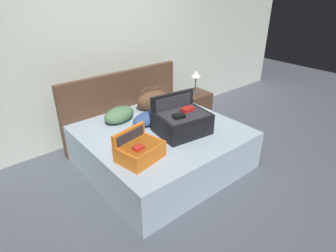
# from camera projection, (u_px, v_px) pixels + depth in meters

# --- Properties ---
(ground_plane) EXTENTS (12.00, 12.00, 0.00)m
(ground_plane) POSITION_uv_depth(u_px,v_px,m) (182.00, 177.00, 3.47)
(ground_plane) COLOR #4C515B
(back_wall) EXTENTS (8.00, 0.10, 2.60)m
(back_wall) POSITION_uv_depth(u_px,v_px,m) (106.00, 48.00, 4.01)
(back_wall) COLOR #B7C1B2
(back_wall) RESTS_ON ground
(bed) EXTENTS (1.82, 1.73, 0.50)m
(bed) POSITION_uv_depth(u_px,v_px,m) (162.00, 147.00, 3.63)
(bed) COLOR #99ADBC
(bed) RESTS_ON ground
(headboard) EXTENTS (1.86, 0.08, 1.03)m
(headboard) POSITION_uv_depth(u_px,v_px,m) (123.00, 106.00, 4.13)
(headboard) COLOR #4C3323
(headboard) RESTS_ON ground
(hard_case_large) EXTENTS (0.65, 0.55, 0.44)m
(hard_case_large) POSITION_uv_depth(u_px,v_px,m) (182.00, 121.00, 3.39)
(hard_case_large) COLOR black
(hard_case_large) RESTS_ON bed
(hard_case_medium) EXTENTS (0.50, 0.42, 0.30)m
(hard_case_medium) POSITION_uv_depth(u_px,v_px,m) (140.00, 150.00, 2.90)
(hard_case_medium) COLOR #D16619
(hard_case_medium) RESTS_ON bed
(duffel_bag) EXTENTS (0.54, 0.36, 0.34)m
(duffel_bag) POSITION_uv_depth(u_px,v_px,m) (153.00, 100.00, 4.00)
(duffel_bag) COLOR brown
(duffel_bag) RESTS_ON bed
(pillow_near_headboard) EXTENTS (0.48, 0.35, 0.20)m
(pillow_near_headboard) POSITION_uv_depth(u_px,v_px,m) (119.00, 115.00, 3.67)
(pillow_near_headboard) COLOR #4C724C
(pillow_near_headboard) RESTS_ON bed
(pillow_center_head) EXTENTS (0.49, 0.25, 0.17)m
(pillow_center_head) POSITION_uv_depth(u_px,v_px,m) (150.00, 118.00, 3.61)
(pillow_center_head) COLOR navy
(pillow_center_head) RESTS_ON bed
(nightstand) EXTENTS (0.44, 0.40, 0.52)m
(nightstand) POSITION_uv_depth(u_px,v_px,m) (194.00, 108.00, 4.72)
(nightstand) COLOR #4C3323
(nightstand) RESTS_ON ground
(table_lamp) EXTENTS (0.16, 0.16, 0.37)m
(table_lamp) POSITION_uv_depth(u_px,v_px,m) (196.00, 76.00, 4.47)
(table_lamp) COLOR #3F3833
(table_lamp) RESTS_ON nightstand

